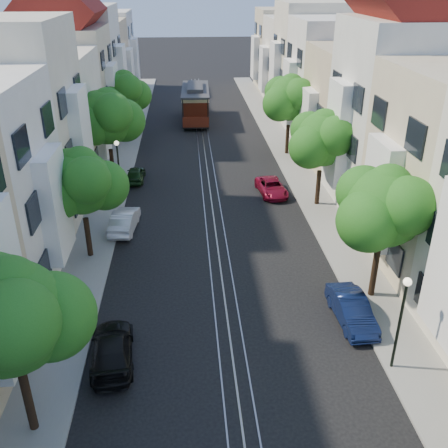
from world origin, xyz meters
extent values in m
plane|color=black|center=(0.00, 28.00, 0.00)|extent=(200.00, 200.00, 0.00)
cube|color=gray|center=(7.25, 28.00, 0.06)|extent=(2.50, 80.00, 0.12)
cube|color=gray|center=(-7.25, 28.00, 0.06)|extent=(2.50, 80.00, 0.12)
cube|color=gray|center=(-0.55, 28.00, 0.01)|extent=(0.06, 80.00, 0.02)
cube|color=gray|center=(0.00, 28.00, 0.01)|extent=(0.06, 80.00, 0.02)
cube|color=gray|center=(0.55, 28.00, 0.01)|extent=(0.06, 80.00, 0.02)
cube|color=tan|center=(0.00, 28.00, 0.00)|extent=(0.08, 80.00, 0.01)
cube|color=white|center=(8.20, 12.00, 4.20)|extent=(0.90, 3.04, 5.50)
cube|color=silver|center=(12.00, 20.00, 6.00)|extent=(7.00, 8.00, 12.00)
cube|color=white|center=(8.20, 20.00, 5.04)|extent=(0.90, 3.04, 6.60)
cube|color=#C6B28C|center=(12.00, 28.00, 4.50)|extent=(7.00, 8.00, 9.00)
cube|color=white|center=(8.20, 28.00, 3.78)|extent=(0.90, 3.04, 4.95)
cube|color=white|center=(12.00, 36.00, 5.25)|extent=(7.00, 8.00, 10.50)
cube|color=white|center=(8.20, 36.00, 4.41)|extent=(0.90, 3.04, 5.78)
cube|color=beige|center=(12.00, 44.00, 5.75)|extent=(7.00, 8.00, 11.50)
cube|color=white|center=(8.20, 44.00, 4.83)|extent=(0.90, 3.04, 6.32)
cube|color=silver|center=(12.00, 52.00, 4.75)|extent=(7.00, 8.00, 9.50)
cube|color=white|center=(8.20, 52.00, 3.99)|extent=(0.90, 3.04, 5.23)
cube|color=beige|center=(12.00, 60.00, 5.00)|extent=(7.00, 8.00, 10.00)
cube|color=white|center=(8.20, 60.00, 4.20)|extent=(0.90, 3.04, 5.50)
cube|color=white|center=(-8.20, 12.00, 4.12)|extent=(0.90, 3.04, 5.39)
cube|color=beige|center=(-12.00, 20.00, 5.88)|extent=(7.00, 8.00, 11.76)
cube|color=white|center=(-8.20, 20.00, 4.94)|extent=(0.90, 3.04, 6.47)
cube|color=silver|center=(-12.00, 28.00, 4.41)|extent=(7.00, 8.00, 8.82)
cube|color=white|center=(-8.20, 28.00, 3.70)|extent=(0.90, 3.04, 4.85)
cube|color=beige|center=(-12.00, 36.00, 5.14)|extent=(7.00, 8.00, 10.29)
cube|color=white|center=(-8.20, 36.00, 4.32)|extent=(0.90, 3.04, 5.66)
cube|color=silver|center=(-12.00, 44.00, 5.63)|extent=(7.00, 8.00, 11.27)
cube|color=white|center=(-8.20, 44.00, 4.73)|extent=(0.90, 3.04, 6.20)
cube|color=#C6B28C|center=(-12.00, 52.00, 4.66)|extent=(7.00, 8.00, 9.31)
cube|color=white|center=(-8.20, 52.00, 3.91)|extent=(0.90, 3.04, 5.12)
cube|color=white|center=(-12.00, 60.00, 4.90)|extent=(7.00, 8.00, 9.80)
cube|color=white|center=(-8.20, 60.00, 4.12)|extent=(0.90, 3.04, 5.39)
cylinder|color=black|center=(7.20, 9.00, 1.34)|extent=(0.30, 0.30, 2.45)
sphere|color=#1B5114|center=(7.20, 9.00, 4.81)|extent=(3.64, 3.64, 3.64)
sphere|color=#1B5114|center=(8.30, 9.50, 4.41)|extent=(2.91, 2.91, 2.91)
sphere|color=#1B5114|center=(6.25, 8.30, 4.51)|extent=(2.84, 2.84, 2.84)
sphere|color=#1B5114|center=(7.30, 9.10, 5.71)|extent=(2.18, 2.18, 2.18)
cylinder|color=black|center=(7.20, 20.00, 1.31)|extent=(0.30, 0.30, 2.38)
sphere|color=#1B5114|center=(7.20, 20.00, 4.68)|extent=(3.54, 3.54, 3.54)
sphere|color=#1B5114|center=(8.30, 20.50, 4.28)|extent=(2.83, 2.83, 2.83)
sphere|color=#1B5114|center=(6.25, 19.30, 4.38)|extent=(2.76, 2.76, 2.76)
sphere|color=#1B5114|center=(7.30, 20.10, 5.58)|extent=(2.12, 2.12, 2.12)
cylinder|color=black|center=(7.20, 31.00, 1.38)|extent=(0.30, 0.30, 2.52)
sphere|color=#1B5114|center=(7.20, 31.00, 4.94)|extent=(3.74, 3.74, 3.74)
sphere|color=#1B5114|center=(8.30, 31.50, 4.54)|extent=(3.00, 3.00, 3.00)
sphere|color=#1B5114|center=(6.25, 30.30, 4.64)|extent=(2.92, 2.92, 2.92)
sphere|color=#1B5114|center=(7.30, 31.10, 5.84)|extent=(2.25, 2.25, 2.25)
cylinder|color=black|center=(-7.20, 2.00, 1.34)|extent=(0.30, 0.30, 2.45)
sphere|color=#1B5114|center=(-7.20, 2.00, 4.81)|extent=(3.64, 3.64, 3.64)
sphere|color=#1B5114|center=(-6.10, 2.50, 4.41)|extent=(2.91, 2.91, 2.91)
sphere|color=#1B5114|center=(-7.10, 2.10, 5.71)|extent=(2.18, 2.18, 2.18)
cylinder|color=black|center=(-7.20, 14.00, 1.26)|extent=(0.30, 0.30, 2.27)
sphere|color=#1B5114|center=(-7.20, 14.00, 4.47)|extent=(3.38, 3.38, 3.38)
sphere|color=#1B5114|center=(-6.10, 14.50, 4.07)|extent=(2.70, 2.70, 2.70)
sphere|color=#1B5114|center=(-8.15, 13.30, 4.17)|extent=(2.64, 2.64, 2.64)
sphere|color=#1B5114|center=(-7.10, 14.10, 5.38)|extent=(2.03, 2.03, 2.03)
cylinder|color=black|center=(-7.20, 25.00, 1.43)|extent=(0.30, 0.30, 2.62)
sphere|color=#1B5114|center=(-7.20, 25.00, 5.14)|extent=(3.90, 3.90, 3.90)
sphere|color=#1B5114|center=(-6.10, 25.50, 4.74)|extent=(3.12, 3.12, 3.12)
sphere|color=#1B5114|center=(-8.15, 24.30, 4.84)|extent=(3.04, 3.04, 3.04)
sphere|color=#1B5114|center=(-7.10, 25.10, 6.04)|extent=(2.34, 2.34, 2.34)
cylinder|color=black|center=(-7.20, 36.00, 1.31)|extent=(0.30, 0.30, 2.38)
sphere|color=#1B5114|center=(-7.20, 36.00, 4.68)|extent=(3.54, 3.54, 3.54)
sphere|color=#1B5114|center=(-6.10, 36.50, 4.28)|extent=(2.83, 2.83, 2.83)
sphere|color=#1B5114|center=(-8.15, 35.30, 4.38)|extent=(2.76, 2.76, 2.76)
sphere|color=#1B5114|center=(-7.10, 36.10, 5.58)|extent=(2.12, 2.12, 2.12)
cylinder|color=black|center=(6.30, 4.00, 2.12)|extent=(0.12, 0.12, 4.00)
sphere|color=#FFF2CC|center=(6.30, 4.00, 4.12)|extent=(0.32, 0.32, 0.32)
cylinder|color=black|center=(-6.30, 22.00, 2.12)|extent=(0.12, 0.12, 4.00)
sphere|color=#FFF2CC|center=(-6.30, 22.00, 4.12)|extent=(0.32, 0.32, 0.32)
cube|color=black|center=(-0.50, 43.16, 0.51)|extent=(2.88, 9.21, 0.34)
cube|color=#50190D|center=(-0.50, 43.16, 1.89)|extent=(2.90, 5.79, 2.74)
cube|color=beige|center=(-0.50, 43.16, 2.91)|extent=(2.96, 5.85, 0.69)
cube|color=#2D2D30|center=(-0.50, 43.16, 3.37)|extent=(3.11, 9.22, 0.21)
cube|color=#2D2D30|center=(-0.50, 43.16, 3.66)|extent=(1.74, 5.19, 0.40)
imported|color=#0B1538|center=(5.60, 7.14, 0.63)|extent=(1.52, 3.87, 1.26)
imported|color=maroon|center=(4.40, 22.13, 0.53)|extent=(2.15, 3.98, 1.06)
imported|color=black|center=(-4.89, 5.32, 0.60)|extent=(2.07, 4.27, 1.20)
imported|color=silver|center=(-5.60, 17.23, 0.64)|extent=(1.71, 3.99, 1.28)
imported|color=black|center=(-5.60, 25.51, 0.56)|extent=(1.40, 3.31, 1.12)
camera|label=1|loc=(-1.59, -10.83, 14.13)|focal=40.00mm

